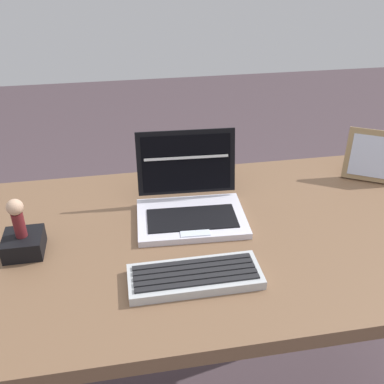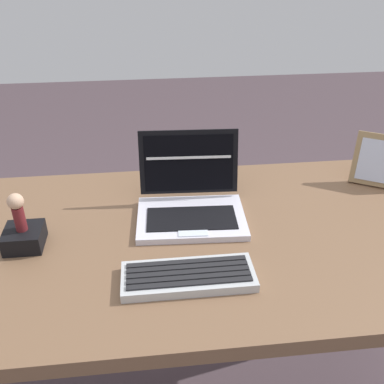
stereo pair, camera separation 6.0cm
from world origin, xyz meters
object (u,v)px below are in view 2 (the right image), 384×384
(figurine, at_px, (17,210))
(laptop_front, at_px, (191,201))
(figurine_stand, at_px, (24,238))
(external_keyboard, at_px, (188,276))
(photo_frame, at_px, (380,161))

(figurine, bearing_deg, laptop_front, 12.59)
(figurine_stand, relative_size, figurine, 0.92)
(figurine_stand, xyz_separation_m, figurine, (0.00, 0.00, 0.08))
(figurine_stand, bearing_deg, external_keyboard, -23.66)
(laptop_front, distance_m, figurine, 0.43)
(photo_frame, bearing_deg, figurine_stand, -168.84)
(external_keyboard, relative_size, photo_frame, 1.81)
(figurine, bearing_deg, figurine_stand, 180.00)
(external_keyboard, xyz_separation_m, photo_frame, (0.62, 0.37, 0.07))
(laptop_front, xyz_separation_m, figurine_stand, (-0.42, -0.09, -0.02))
(laptop_front, bearing_deg, external_keyboard, -97.30)
(laptop_front, distance_m, external_keyboard, 0.27)
(figurine_stand, height_order, figurine, figurine)
(figurine_stand, distance_m, figurine, 0.08)
(photo_frame, bearing_deg, external_keyboard, -149.25)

